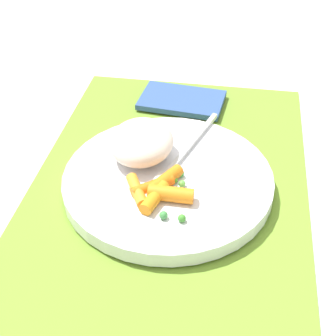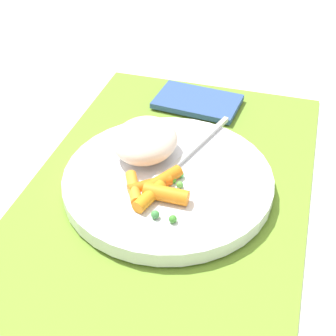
{
  "view_description": "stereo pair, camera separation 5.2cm",
  "coord_description": "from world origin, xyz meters",
  "px_view_note": "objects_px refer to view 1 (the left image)",
  "views": [
    {
      "loc": [
        0.42,
        0.07,
        0.38
      ],
      "look_at": [
        0.0,
        0.0,
        0.03
      ],
      "focal_mm": 52.35,
      "sensor_mm": 36.0,
      "label": 1
    },
    {
      "loc": [
        0.41,
        0.12,
        0.38
      ],
      "look_at": [
        0.0,
        0.0,
        0.03
      ],
      "focal_mm": 52.35,
      "sensor_mm": 36.0,
      "label": 2
    }
  ],
  "objects_px": {
    "rice_mound": "(141,142)",
    "fork": "(177,162)",
    "plate": "(168,181)",
    "napkin": "(182,100)",
    "carrot_portion": "(159,190)"
  },
  "relations": [
    {
      "from": "rice_mound",
      "to": "napkin",
      "type": "relative_size",
      "value": 0.71
    },
    {
      "from": "plate",
      "to": "napkin",
      "type": "relative_size",
      "value": 2.02
    },
    {
      "from": "rice_mound",
      "to": "carrot_portion",
      "type": "distance_m",
      "value": 0.07
    },
    {
      "from": "rice_mound",
      "to": "fork",
      "type": "distance_m",
      "value": 0.05
    },
    {
      "from": "rice_mound",
      "to": "fork",
      "type": "relative_size",
      "value": 0.47
    },
    {
      "from": "rice_mound",
      "to": "carrot_portion",
      "type": "height_order",
      "value": "rice_mound"
    },
    {
      "from": "carrot_portion",
      "to": "napkin",
      "type": "relative_size",
      "value": 0.66
    },
    {
      "from": "napkin",
      "to": "fork",
      "type": "bearing_deg",
      "value": 5.79
    },
    {
      "from": "plate",
      "to": "rice_mound",
      "type": "xyz_separation_m",
      "value": [
        -0.03,
        -0.04,
        0.03
      ]
    },
    {
      "from": "plate",
      "to": "fork",
      "type": "bearing_deg",
      "value": 161.68
    },
    {
      "from": "rice_mound",
      "to": "carrot_portion",
      "type": "bearing_deg",
      "value": 26.49
    },
    {
      "from": "rice_mound",
      "to": "fork",
      "type": "xyz_separation_m",
      "value": [
        0.01,
        0.04,
        -0.02
      ]
    },
    {
      "from": "fork",
      "to": "rice_mound",
      "type": "bearing_deg",
      "value": -101.31
    },
    {
      "from": "plate",
      "to": "napkin",
      "type": "bearing_deg",
      "value": -176.98
    },
    {
      "from": "rice_mound",
      "to": "napkin",
      "type": "bearing_deg",
      "value": 170.43
    }
  ]
}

